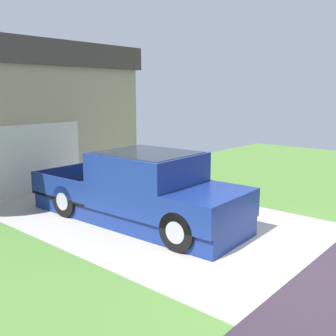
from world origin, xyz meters
TOP-DOWN VIEW (x-y plane):
  - pickup_truck at (-0.37, 3.78)m, footprint 2.25×5.67m
  - person_with_hat at (0.99, 3.72)m, footprint 0.45×0.45m
  - handbag at (1.10, 3.52)m, footprint 0.33×0.14m

SIDE VIEW (x-z plane):
  - handbag at x=1.10m, z-range -0.08..0.33m
  - pickup_truck at x=-0.37m, z-range -0.08..1.61m
  - person_with_hat at x=0.99m, z-range 0.11..1.71m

